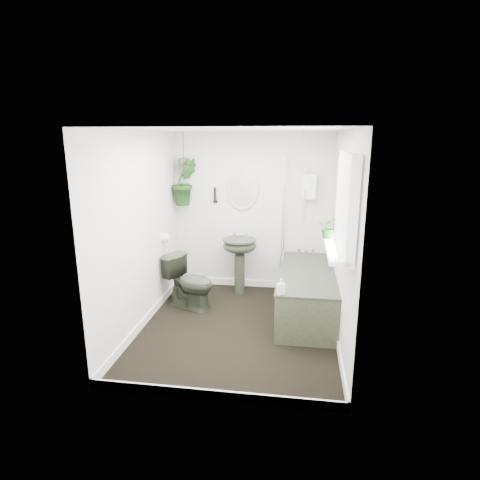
# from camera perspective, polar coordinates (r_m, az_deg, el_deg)

# --- Properties ---
(floor) EXTENTS (2.30, 2.80, 0.02)m
(floor) POSITION_cam_1_polar(r_m,az_deg,el_deg) (4.95, -0.26, -12.42)
(floor) COLOR black
(floor) RESTS_ON ground
(ceiling) EXTENTS (2.30, 2.80, 0.02)m
(ceiling) POSITION_cam_1_polar(r_m,az_deg,el_deg) (4.41, -0.30, 15.56)
(ceiling) COLOR white
(ceiling) RESTS_ON ground
(wall_back) EXTENTS (2.30, 0.02, 2.30)m
(wall_back) POSITION_cam_1_polar(r_m,az_deg,el_deg) (5.91, 1.79, 3.97)
(wall_back) COLOR silver
(wall_back) RESTS_ON ground
(wall_front) EXTENTS (2.30, 0.02, 2.30)m
(wall_front) POSITION_cam_1_polar(r_m,az_deg,el_deg) (3.21, -4.08, -5.18)
(wall_front) COLOR silver
(wall_front) RESTS_ON ground
(wall_left) EXTENTS (0.02, 2.80, 2.30)m
(wall_left) POSITION_cam_1_polar(r_m,az_deg,el_deg) (4.85, -13.96, 1.21)
(wall_left) COLOR silver
(wall_left) RESTS_ON ground
(wall_right) EXTENTS (0.02, 2.80, 2.30)m
(wall_right) POSITION_cam_1_polar(r_m,az_deg,el_deg) (4.52, 14.43, 0.22)
(wall_right) COLOR silver
(wall_right) RESTS_ON ground
(skirting) EXTENTS (2.30, 2.80, 0.10)m
(skirting) POSITION_cam_1_polar(r_m,az_deg,el_deg) (4.92, -0.26, -11.79)
(skirting) COLOR white
(skirting) RESTS_ON floor
(bathtub) EXTENTS (0.72, 1.72, 0.58)m
(bathtub) POSITION_cam_1_polar(r_m,az_deg,el_deg) (5.23, 9.34, -7.45)
(bathtub) COLOR #292F23
(bathtub) RESTS_ON floor
(bath_screen) EXTENTS (0.04, 0.72, 1.40)m
(bath_screen) POSITION_cam_1_polar(r_m,az_deg,el_deg) (5.44, 6.22, 4.37)
(bath_screen) COLOR silver
(bath_screen) RESTS_ON bathtub
(shower_box) EXTENTS (0.20, 0.10, 0.35)m
(shower_box) POSITION_cam_1_polar(r_m,az_deg,el_deg) (5.74, 9.76, 7.51)
(shower_box) COLOR white
(shower_box) RESTS_ON wall_back
(oval_mirror) EXTENTS (0.46, 0.03, 0.62)m
(oval_mirror) POSITION_cam_1_polar(r_m,az_deg,el_deg) (5.83, 0.31, 7.32)
(oval_mirror) COLOR beige
(oval_mirror) RESTS_ON wall_back
(wall_sconce) EXTENTS (0.04, 0.04, 0.22)m
(wall_sconce) POSITION_cam_1_polar(r_m,az_deg,el_deg) (5.90, -3.57, 6.41)
(wall_sconce) COLOR black
(wall_sconce) RESTS_ON wall_back
(toilet_roll_holder) EXTENTS (0.11, 0.11, 0.11)m
(toilet_roll_holder) POSITION_cam_1_polar(r_m,az_deg,el_deg) (5.52, -10.52, 0.33)
(toilet_roll_holder) COLOR white
(toilet_roll_holder) RESTS_ON wall_left
(window_recess) EXTENTS (0.08, 1.00, 0.90)m
(window_recess) POSITION_cam_1_polar(r_m,az_deg,el_deg) (3.73, 14.89, 5.08)
(window_recess) COLOR white
(window_recess) RESTS_ON wall_right
(window_sill) EXTENTS (0.18, 1.00, 0.04)m
(window_sill) POSITION_cam_1_polar(r_m,az_deg,el_deg) (3.81, 13.44, -1.11)
(window_sill) COLOR white
(window_sill) RESTS_ON wall_right
(window_blinds) EXTENTS (0.01, 0.86, 0.76)m
(window_blinds) POSITION_cam_1_polar(r_m,az_deg,el_deg) (3.72, 14.20, 5.11)
(window_blinds) COLOR white
(window_blinds) RESTS_ON wall_right
(toilet) EXTENTS (0.79, 0.64, 0.70)m
(toilet) POSITION_cam_1_polar(r_m,az_deg,el_deg) (5.41, -7.10, -5.92)
(toilet) COLOR #292F23
(toilet) RESTS_ON floor
(pedestal_sink) EXTENTS (0.54, 0.48, 0.82)m
(pedestal_sink) POSITION_cam_1_polar(r_m,az_deg,el_deg) (5.82, -0.06, -3.72)
(pedestal_sink) COLOR #292F23
(pedestal_sink) RESTS_ON floor
(sill_plant) EXTENTS (0.24, 0.22, 0.21)m
(sill_plant) POSITION_cam_1_polar(r_m,az_deg,el_deg) (4.07, 12.50, 1.76)
(sill_plant) COLOR black
(sill_plant) RESTS_ON window_sill
(hanging_plant) EXTENTS (0.47, 0.44, 0.67)m
(hanging_plant) POSITION_cam_1_polar(r_m,az_deg,el_deg) (5.88, -7.89, 8.17)
(hanging_plant) COLOR black
(hanging_plant) RESTS_ON ceiling
(soap_bottle) EXTENTS (0.10, 0.10, 0.17)m
(soap_bottle) POSITION_cam_1_polar(r_m,az_deg,el_deg) (4.36, 5.83, -6.56)
(soap_bottle) COLOR #2D2626
(soap_bottle) RESTS_ON bathtub
(hanging_pot) EXTENTS (0.16, 0.16, 0.12)m
(hanging_pot) POSITION_cam_1_polar(r_m,az_deg,el_deg) (5.85, -7.99, 10.85)
(hanging_pot) COLOR brown
(hanging_pot) RESTS_ON ceiling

